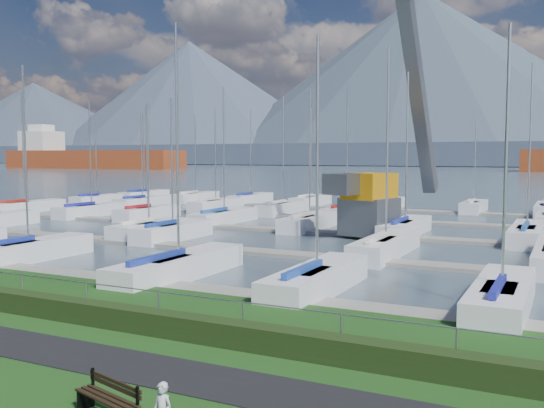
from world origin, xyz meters
The scene contains 11 objects.
path centered at (0.00, -3.00, 0.01)m, with size 160.00×2.00×0.04m, color black.
water centered at (0.00, 260.00, -0.40)m, with size 800.00×540.00×0.20m, color #41515F.
hedge centered at (0.00, -0.40, 0.35)m, with size 80.00×0.70×0.70m, color black.
fence centered at (0.00, 0.00, 1.20)m, with size 0.04×0.04×80.00m, color gray.
foothill centered at (0.00, 330.00, 6.00)m, with size 900.00×80.00×12.00m, color #424E61.
docks centered at (0.00, 26.00, -0.22)m, with size 90.00×41.60×0.25m.
bench_right centered at (4.98, -5.67, 0.42)m, with size 1.85×0.87×0.85m.
person centered at (6.48, -5.87, 0.62)m, with size 0.45×0.30×1.23m, color silver.
crane centered at (1.33, 26.73, 5.33)m, with size 5.21×13.45×22.35m.
cargo_ship_west centered at (-175.08, 184.28, 3.74)m, with size 82.04×23.82×21.50m.
sailboat_fleet centered at (-2.43, 28.33, 5.31)m, with size 74.27×49.59×13.52m.
Camera 1 is at (13.38, -15.05, 5.44)m, focal length 40.00 mm.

